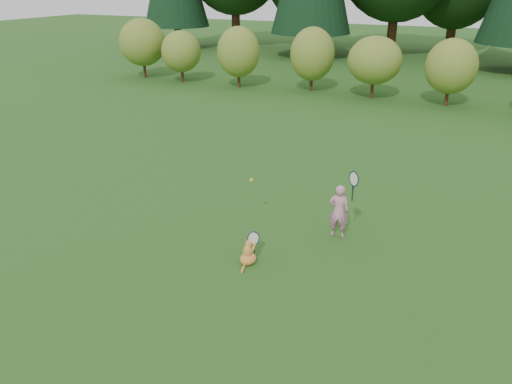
% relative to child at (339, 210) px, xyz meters
% --- Properties ---
extents(ground, '(100.00, 100.00, 0.00)m').
position_rel_child_xyz_m(ground, '(-1.88, -0.94, -0.57)').
color(ground, '#1B4B15').
rests_on(ground, ground).
extents(shrub_row, '(28.00, 3.00, 2.80)m').
position_rel_child_xyz_m(shrub_row, '(-1.88, 12.06, 0.83)').
color(shrub_row, olive).
rests_on(shrub_row, ground).
extents(child, '(0.59, 0.37, 1.62)m').
position_rel_child_xyz_m(child, '(0.00, 0.00, 0.00)').
color(child, pink).
rests_on(child, ground).
extents(cat, '(0.38, 0.66, 0.63)m').
position_rel_child_xyz_m(cat, '(-1.16, -1.62, -0.33)').
color(cat, orange).
rests_on(cat, ground).
extents(tennis_ball, '(0.08, 0.08, 0.08)m').
position_rel_child_xyz_m(tennis_ball, '(-1.78, -0.15, 0.38)').
color(tennis_ball, '#BADD1A').
rests_on(tennis_ball, ground).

